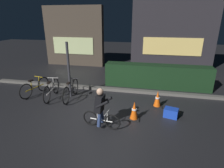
# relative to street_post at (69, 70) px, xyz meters

# --- Properties ---
(ground_plane) EXTENTS (40.00, 40.00, 0.00)m
(ground_plane) POSITION_rel_street_post_xyz_m (1.70, -1.20, -1.13)
(ground_plane) COLOR black
(sidewalk_curb) EXTENTS (12.00, 0.24, 0.12)m
(sidewalk_curb) POSITION_rel_street_post_xyz_m (1.70, 1.00, -1.07)
(sidewalk_curb) COLOR #56544F
(sidewalk_curb) RESTS_ON ground
(hedge_row) EXTENTS (4.80, 0.70, 1.07)m
(hedge_row) POSITION_rel_street_post_xyz_m (3.50, 1.90, -0.59)
(hedge_row) COLOR black
(hedge_row) RESTS_ON ground
(storefront_left) EXTENTS (4.00, 0.54, 3.87)m
(storefront_left) POSITION_rel_street_post_xyz_m (-1.98, 5.30, 0.80)
(storefront_left) COLOR #42382D
(storefront_left) RESTS_ON ground
(storefront_right) EXTENTS (5.16, 0.54, 4.41)m
(storefront_right) POSITION_rel_street_post_xyz_m (4.42, 6.00, 1.07)
(storefront_right) COLOR #262328
(storefront_right) RESTS_ON ground
(street_post) EXTENTS (0.10, 0.10, 2.25)m
(street_post) POSITION_rel_street_post_xyz_m (0.00, 0.00, 0.00)
(street_post) COLOR #2D2D33
(street_post) RESTS_ON ground
(parked_bike_leftmost) EXTENTS (0.47, 1.58, 0.74)m
(parked_bike_leftmost) POSITION_rel_street_post_xyz_m (-1.54, -0.15, -0.79)
(parked_bike_leftmost) COLOR black
(parked_bike_leftmost) RESTS_ON ground
(parked_bike_left_mid) EXTENTS (0.46, 1.68, 0.78)m
(parked_bike_left_mid) POSITION_rel_street_post_xyz_m (-0.69, -0.30, -0.77)
(parked_bike_left_mid) COLOR black
(parked_bike_left_mid) RESTS_ON ground
(parked_bike_center_left) EXTENTS (0.46, 1.70, 0.78)m
(parked_bike_center_left) POSITION_rel_street_post_xyz_m (0.12, -0.21, -0.77)
(parked_bike_center_left) COLOR black
(parked_bike_center_left) RESTS_ON ground
(traffic_cone_near) EXTENTS (0.36, 0.36, 0.62)m
(traffic_cone_near) POSITION_rel_street_post_xyz_m (2.78, -1.30, -0.83)
(traffic_cone_near) COLOR black
(traffic_cone_near) RESTS_ON ground
(traffic_cone_far) EXTENTS (0.36, 0.36, 0.62)m
(traffic_cone_far) POSITION_rel_street_post_xyz_m (3.52, -0.22, -0.83)
(traffic_cone_far) COLOR black
(traffic_cone_far) RESTS_ON ground
(blue_crate) EXTENTS (0.51, 0.42, 0.30)m
(blue_crate) POSITION_rel_street_post_xyz_m (3.96, -0.90, -0.98)
(blue_crate) COLOR #193DB7
(blue_crate) RESTS_ON ground
(cyclist) EXTENTS (1.18, 0.56, 1.25)m
(cyclist) POSITION_rel_street_post_xyz_m (1.85, -1.95, -0.50)
(cyclist) COLOR black
(cyclist) RESTS_ON ground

